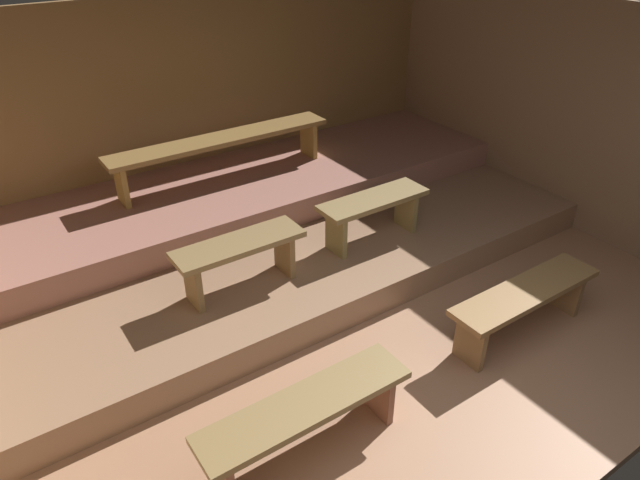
{
  "coord_description": "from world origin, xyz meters",
  "views": [
    {
      "loc": [
        -2.34,
        -1.29,
        3.06
      ],
      "look_at": [
        0.09,
        2.26,
        0.47
      ],
      "focal_mm": 32.18,
      "sensor_mm": 36.0,
      "label": 1
    }
  ],
  "objects_px": {
    "bench_floor_right": "(525,299)",
    "bench_lower_left": "(240,253)",
    "bench_middle_center": "(222,144)",
    "bench_lower_right": "(373,208)",
    "bench_floor_left": "(306,413)"
  },
  "relations": [
    {
      "from": "bench_floor_left",
      "to": "bench_lower_right",
      "type": "bearing_deg",
      "value": 41.02
    },
    {
      "from": "bench_lower_left",
      "to": "bench_lower_right",
      "type": "bearing_deg",
      "value": 0.0
    },
    {
      "from": "bench_lower_left",
      "to": "bench_middle_center",
      "type": "bearing_deg",
      "value": 68.1
    },
    {
      "from": "bench_floor_left",
      "to": "bench_floor_right",
      "type": "height_order",
      "value": "same"
    },
    {
      "from": "bench_lower_left",
      "to": "bench_floor_left",
      "type": "bearing_deg",
      "value": -102.87
    },
    {
      "from": "bench_floor_left",
      "to": "bench_middle_center",
      "type": "xyz_separation_m",
      "value": [
        0.94,
        2.98,
        0.57
      ]
    },
    {
      "from": "bench_floor_right",
      "to": "bench_lower_left",
      "type": "relative_size",
      "value": 1.31
    },
    {
      "from": "bench_lower_right",
      "to": "bench_lower_left",
      "type": "bearing_deg",
      "value": 180.0
    },
    {
      "from": "bench_middle_center",
      "to": "bench_floor_right",
      "type": "bearing_deg",
      "value": -69.56
    },
    {
      "from": "bench_lower_left",
      "to": "bench_middle_center",
      "type": "xyz_separation_m",
      "value": [
        0.6,
        1.49,
        0.31
      ]
    },
    {
      "from": "bench_floor_right",
      "to": "bench_lower_left",
      "type": "distance_m",
      "value": 2.28
    },
    {
      "from": "bench_floor_right",
      "to": "bench_middle_center",
      "type": "xyz_separation_m",
      "value": [
        -1.11,
        2.98,
        0.57
      ]
    },
    {
      "from": "bench_floor_left",
      "to": "bench_floor_right",
      "type": "xyz_separation_m",
      "value": [
        2.05,
        0.0,
        0.0
      ]
    },
    {
      "from": "bench_lower_left",
      "to": "bench_middle_center",
      "type": "distance_m",
      "value": 1.64
    },
    {
      "from": "bench_floor_right",
      "to": "bench_lower_right",
      "type": "xyz_separation_m",
      "value": [
        -0.34,
        1.49,
        0.26
      ]
    }
  ]
}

